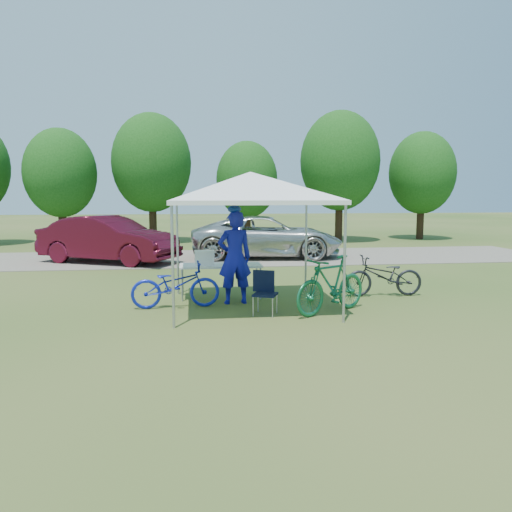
{
  "coord_description": "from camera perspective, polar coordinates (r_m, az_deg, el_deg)",
  "views": [
    {
      "loc": [
        -1.17,
        -9.95,
        2.28
      ],
      "look_at": [
        0.37,
        2.0,
        0.79
      ],
      "focal_mm": 35.0,
      "sensor_mm": 36.0,
      "label": 1
    }
  ],
  "objects": [
    {
      "name": "treeline",
      "position": [
        24.05,
        -5.35,
        9.99
      ],
      "size": [
        24.89,
        4.28,
        6.3
      ],
      "color": "#382314",
      "rests_on": "ground"
    },
    {
      "name": "bike_blue",
      "position": [
        10.2,
        -9.18,
        -3.3
      ],
      "size": [
        1.81,
        0.74,
        0.93
      ],
      "primitive_type": "imported",
      "rotation": [
        0.0,
        0.0,
        1.64
      ],
      "color": "#1423AF",
      "rests_on": "ground"
    },
    {
      "name": "folding_chair",
      "position": [
        9.57,
        0.97,
        -3.76
      ],
      "size": [
        0.55,
        0.58,
        0.83
      ],
      "rotation": [
        0.0,
        0.0,
        -0.38
      ],
      "color": "black",
      "rests_on": "ground"
    },
    {
      "name": "cyclist",
      "position": [
        10.41,
        -2.45,
        -0.18
      ],
      "size": [
        0.76,
        0.55,
        1.95
      ],
      "primitive_type": "imported",
      "rotation": [
        0.0,
        0.0,
        3.27
      ],
      "color": "#1417A2",
      "rests_on": "ground"
    },
    {
      "name": "sedan",
      "position": [
        17.36,
        -16.53,
        1.85
      ],
      "size": [
        4.96,
        3.61,
        1.56
      ],
      "primitive_type": "imported",
      "rotation": [
        0.0,
        0.0,
        1.1
      ],
      "color": "#4F0D1D",
      "rests_on": "gravel_strip"
    },
    {
      "name": "bike_green",
      "position": [
        9.73,
        8.61,
        -3.24
      ],
      "size": [
        1.85,
        1.42,
        1.11
      ],
      "primitive_type": "imported",
      "rotation": [
        0.0,
        0.0,
        -1.02
      ],
      "color": "#16633C",
      "rests_on": "ground"
    },
    {
      "name": "canopy",
      "position": [
        10.03,
        -0.66,
        9.17
      ],
      "size": [
        4.53,
        4.53,
        3.0
      ],
      "color": "#A5A5AA",
      "rests_on": "ground"
    },
    {
      "name": "bike_dark",
      "position": [
        11.58,
        14.44,
        -2.22
      ],
      "size": [
        1.77,
        0.67,
        0.92
      ],
      "primitive_type": "imported",
      "rotation": [
        0.0,
        0.0,
        -1.6
      ],
      "color": "black",
      "rests_on": "ground"
    },
    {
      "name": "cooler",
      "position": [
        11.04,
        -5.93,
        -0.19
      ],
      "size": [
        0.43,
        0.3,
        0.31
      ],
      "color": "white",
      "rests_on": "folding_table"
    },
    {
      "name": "folding_table",
      "position": [
        11.09,
        -4.06,
        -1.2
      ],
      "size": [
        1.8,
        0.75,
        0.74
      ],
      "color": "white",
      "rests_on": "ground"
    },
    {
      "name": "ground",
      "position": [
        10.28,
        -0.64,
        -5.78
      ],
      "size": [
        100.0,
        100.0,
        0.0
      ],
      "primitive_type": "plane",
      "color": "#2D5119",
      "rests_on": "ground"
    },
    {
      "name": "gravel_strip",
      "position": [
        18.13,
        -3.61,
        -0.17
      ],
      "size": [
        24.0,
        5.0,
        0.02
      ],
      "primitive_type": "cube",
      "color": "gray",
      "rests_on": "ground"
    },
    {
      "name": "ice_cream_cup",
      "position": [
        11.07,
        -1.24,
        -0.8
      ],
      "size": [
        0.08,
        0.08,
        0.06
      ],
      "primitive_type": "cylinder",
      "color": "#D2ED37",
      "rests_on": "folding_table"
    },
    {
      "name": "minivan",
      "position": [
        18.03,
        1.24,
        2.23
      ],
      "size": [
        5.61,
        2.99,
        1.5
      ],
      "primitive_type": "imported",
      "rotation": [
        0.0,
        0.0,
        1.48
      ],
      "color": "silver",
      "rests_on": "gravel_strip"
    }
  ]
}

